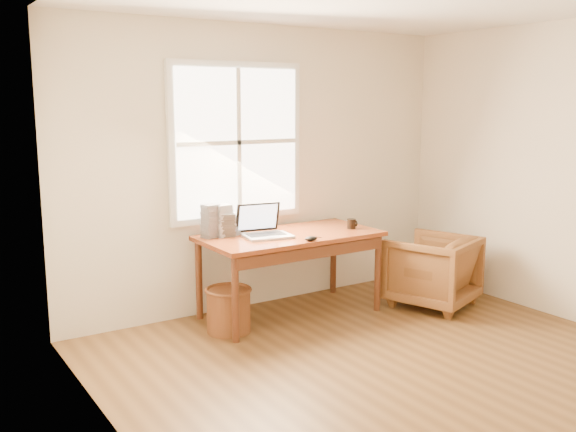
% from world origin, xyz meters
% --- Properties ---
extents(room_shell, '(4.04, 4.54, 2.64)m').
position_xyz_m(room_shell, '(-0.02, 0.16, 1.32)').
color(room_shell, brown).
rests_on(room_shell, ground).
extents(desk, '(1.60, 0.80, 0.04)m').
position_xyz_m(desk, '(0.00, 1.80, 0.73)').
color(desk, brown).
rests_on(desk, room_shell).
extents(armchair, '(0.93, 0.94, 0.67)m').
position_xyz_m(armchair, '(1.28, 1.30, 0.34)').
color(armchair, brown).
rests_on(armchair, room_shell).
extents(wicker_stool, '(0.44, 0.44, 0.36)m').
position_xyz_m(wicker_stool, '(-0.68, 1.70, 0.18)').
color(wicker_stool, brown).
rests_on(wicker_stool, room_shell).
extents(laptop, '(0.49, 0.51, 0.32)m').
position_xyz_m(laptop, '(-0.25, 1.77, 0.91)').
color(laptop, '#A7A9AE').
rests_on(laptop, desk).
extents(mouse, '(0.12, 0.07, 0.04)m').
position_xyz_m(mouse, '(-0.01, 1.45, 0.77)').
color(mouse, black).
rests_on(mouse, desk).
extents(coffee_mug, '(0.10, 0.10, 0.09)m').
position_xyz_m(coffee_mug, '(0.60, 1.69, 0.80)').
color(coffee_mug, black).
rests_on(coffee_mug, desk).
extents(cd_stack_a, '(0.15, 0.14, 0.28)m').
position_xyz_m(cd_stack_a, '(-0.55, 2.03, 0.89)').
color(cd_stack_a, silver).
rests_on(cd_stack_a, desk).
extents(cd_stack_b, '(0.15, 0.14, 0.20)m').
position_xyz_m(cd_stack_b, '(-0.53, 2.01, 0.85)').
color(cd_stack_b, '#222226').
rests_on(cd_stack_b, desk).
extents(cd_stack_c, '(0.15, 0.14, 0.29)m').
position_xyz_m(cd_stack_c, '(-0.67, 2.03, 0.89)').
color(cd_stack_c, '#9A9BA7').
rests_on(cd_stack_c, desk).
extents(cd_stack_d, '(0.17, 0.16, 0.18)m').
position_xyz_m(cd_stack_d, '(-0.41, 2.06, 0.84)').
color(cd_stack_d, silver).
rests_on(cd_stack_d, desk).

